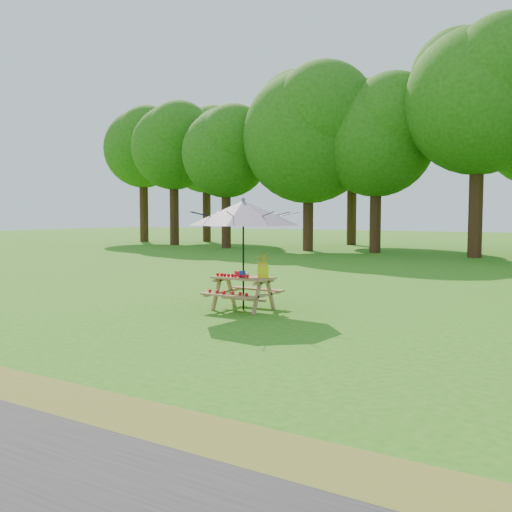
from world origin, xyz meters
The scene contains 7 objects.
ground centered at (0.00, 0.00, 0.00)m, with size 120.00×120.00×0.00m, color #2B7315.
drygrass_strip centered at (0.00, -2.80, 0.00)m, with size 120.00×1.20×0.01m, color olive.
picnic_table centered at (-2.73, 3.03, 0.33)m, with size 1.20×1.32×0.67m.
patio_umbrella centered at (-2.73, 3.03, 1.95)m, with size 2.88×2.88×2.26m.
produce_bins centered at (-2.78, 3.06, 0.72)m, with size 0.34×0.43×0.13m.
tomatoes_row centered at (-2.88, 2.85, 0.71)m, with size 0.77×0.13×0.07m, color red, non-canonical shape.
flower_bucket centered at (-2.34, 3.15, 0.93)m, with size 0.35×0.32×0.49m.
Camera 1 is at (3.51, -6.48, 1.91)m, focal length 40.00 mm.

